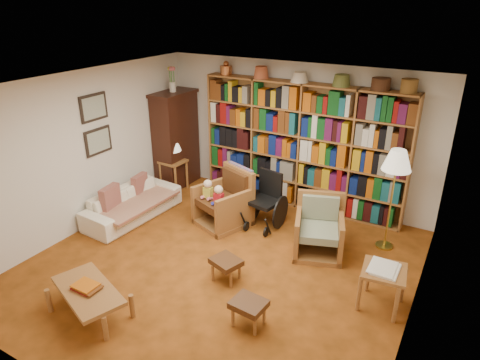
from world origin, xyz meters
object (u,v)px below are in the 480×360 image
Objects in this scene: side_table_papers at (384,276)px; footstool_a at (226,263)px; sofa at (133,204)px; side_table_lamp at (173,168)px; coffee_table at (88,292)px; armchair_sage at (321,231)px; armchair_leather at (226,201)px; wheelchair at (267,201)px; floor_lamp at (397,164)px; footstool_b at (249,306)px.

footstool_a is (-1.90, -0.49, -0.18)m from side_table_papers.
side_table_lamp reaches higher than sofa.
coffee_table is at bearing -145.27° from sofa.
armchair_sage is at bearing -75.29° from sofa.
side_table_lamp is 4.55m from side_table_papers.
armchair_leather reaches higher than side_table_lamp.
wheelchair is 2.10m from floor_lamp.
wheelchair is at bearing 111.68° from footstool_b.
armchair_sage is 1.10m from wheelchair.
side_table_papers is at bearing 14.34° from footstool_a.
sofa is 3.10× the size of side_table_papers.
floor_lamp reaches higher than armchair_leather.
armchair_sage reaches higher than side_table_papers.
wheelchair is 2.00× the size of footstool_a.
armchair_leather is 2.75m from coffee_table.
footstool_b is at bearing -94.92° from armchair_sage.
sofa is 1.73× the size of armchair_leather.
floor_lamp reaches higher than wheelchair.
armchair_sage is 1.64× the size of side_table_papers.
footstool_b is (1.51, -1.96, -0.12)m from armchair_leather.
wheelchair is at bearing 97.59° from footstool_a.
armchair_leather reaches higher than footstool_b.
armchair_leather is (1.56, -0.61, -0.07)m from side_table_lamp.
side_table_lamp is 4.14m from floor_lamp.
armchair_leather reaches higher than coffee_table.
coffee_table is (-2.95, -1.86, -0.12)m from side_table_papers.
wheelchair is (-1.05, 0.32, 0.09)m from armchair_sage.
armchair_sage is at bearing -1.97° from armchair_leather.
armchair_leather is at bearing -21.31° from side_table_lamp.
footstool_b is 1.88m from coffee_table.
sofa is 2.88× the size of side_table_lamp.
side_table_papers is (0.25, -1.41, -0.89)m from floor_lamp.
floor_lamp is (3.95, 1.18, 1.08)m from sofa.
armchair_sage is at bearing -144.78° from floor_lamp.
armchair_sage is 3.28m from coffee_table.
floor_lamp is at bearing 8.06° from wheelchair.
sofa is 2.43m from coffee_table.
armchair_sage reaches higher than side_table_lamp.
side_table_papers is at bearing -19.11° from side_table_lamp.
floor_lamp is at bearing 50.46° from coffee_table.
armchair_sage is 1.01× the size of wheelchair.
side_table_lamp is at bearing 139.99° from footstool_b.
sofa is 1.12× the size of floor_lamp.
side_table_papers is 1.65m from footstool_b.
footstool_a is (2.40, -1.98, -0.19)m from side_table_lamp.
side_table_lamp is 3.11m from footstool_a.
coffee_table is (1.35, -3.35, -0.13)m from side_table_lamp.
wheelchair is (2.18, -0.35, -0.04)m from side_table_lamp.
sofa is at bearing 156.23° from footstool_b.
armchair_leather reaches higher than side_table_papers.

